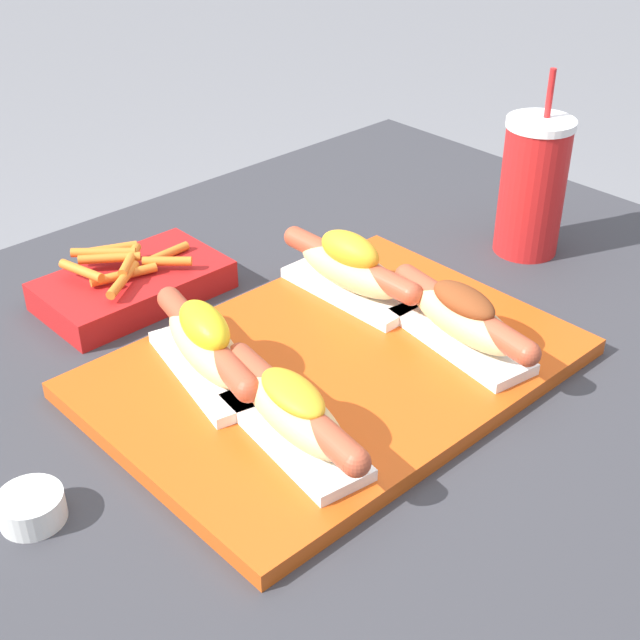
# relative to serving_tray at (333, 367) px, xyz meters

# --- Properties ---
(patio_table) EXTENTS (1.21, 1.01, 0.75)m
(patio_table) POSITION_rel_serving_tray_xyz_m (0.02, -0.00, -0.38)
(patio_table) COLOR #333338
(patio_table) RESTS_ON ground_plane
(serving_tray) EXTENTS (0.48, 0.34, 0.02)m
(serving_tray) POSITION_rel_serving_tray_xyz_m (0.00, 0.00, 0.00)
(serving_tray) COLOR #CC4C14
(serving_tray) RESTS_ON patio_table
(hot_dog_0) EXTENTS (0.08, 0.21, 0.07)m
(hot_dog_0) POSITION_rel_serving_tray_xyz_m (-0.12, -0.07, 0.04)
(hot_dog_0) COLOR white
(hot_dog_0) RESTS_ON serving_tray
(hot_dog_1) EXTENTS (0.09, 0.21, 0.07)m
(hot_dog_1) POSITION_rel_serving_tray_xyz_m (0.12, -0.07, 0.04)
(hot_dog_1) COLOR white
(hot_dog_1) RESTS_ON serving_tray
(hot_dog_2) EXTENTS (0.10, 0.21, 0.08)m
(hot_dog_2) POSITION_rel_serving_tray_xyz_m (-0.11, 0.07, 0.04)
(hot_dog_2) COLOR white
(hot_dog_2) RESTS_ON serving_tray
(hot_dog_3) EXTENTS (0.06, 0.21, 0.08)m
(hot_dog_3) POSITION_rel_serving_tray_xyz_m (0.11, 0.08, 0.04)
(hot_dog_3) COLOR white
(hot_dog_3) RESTS_ON serving_tray
(sauce_bowl) EXTENTS (0.06, 0.06, 0.03)m
(sauce_bowl) POSITION_rel_serving_tray_xyz_m (-0.33, 0.02, 0.01)
(sauce_bowl) COLOR silver
(sauce_bowl) RESTS_ON patio_table
(drink_cup) EXTENTS (0.09, 0.09, 0.24)m
(drink_cup) POSITION_rel_serving_tray_xyz_m (0.38, 0.03, 0.08)
(drink_cup) COLOR red
(drink_cup) RESTS_ON patio_table
(fries_basket) EXTENTS (0.22, 0.13, 0.06)m
(fries_basket) POSITION_rel_serving_tray_xyz_m (-0.07, 0.28, 0.01)
(fries_basket) COLOR #B21919
(fries_basket) RESTS_ON patio_table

